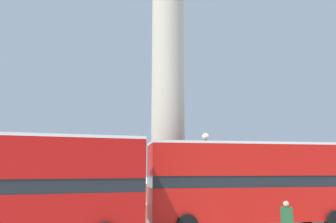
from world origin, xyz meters
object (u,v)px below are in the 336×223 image
Objects in this scene: bus_c at (6,184)px; street_lamp at (206,172)px; bus_b at (251,181)px; pedestrian_near_lamp at (287,221)px; monument_column at (168,80)px.

street_lamp is (9.67, 3.48, 0.41)m from bus_c.
bus_c is (-11.23, -1.22, 0.01)m from bus_b.
pedestrian_near_lamp is (-0.63, -3.81, -1.39)m from bus_b.
pedestrian_near_lamp is at bearing -93.82° from bus_b.
monument_column is 12.28m from pedestrian_near_lamp.
pedestrian_near_lamp is (0.93, -6.07, -1.81)m from street_lamp.
bus_c is at bearing -141.77° from monument_column.
bus_c is 2.12× the size of street_lamp.
monument_column is 12.32m from bus_c.
bus_b is 4.10m from pedestrian_near_lamp.
bus_b is at bearing 113.10° from pedestrian_near_lamp.
bus_b is 1.00× the size of bus_c.
monument_column reaches higher than bus_c.
bus_c is (-8.21, -6.47, -6.54)m from monument_column.
monument_column is 2.14× the size of bus_b.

